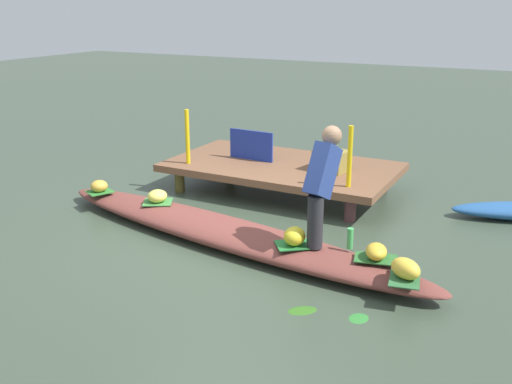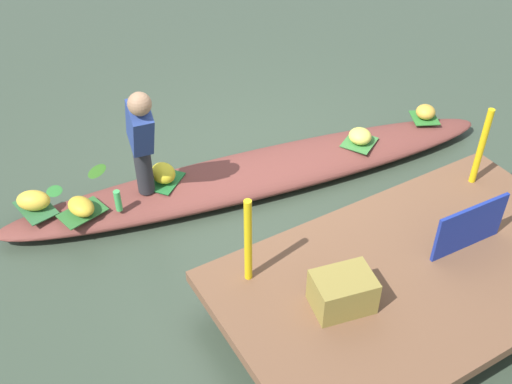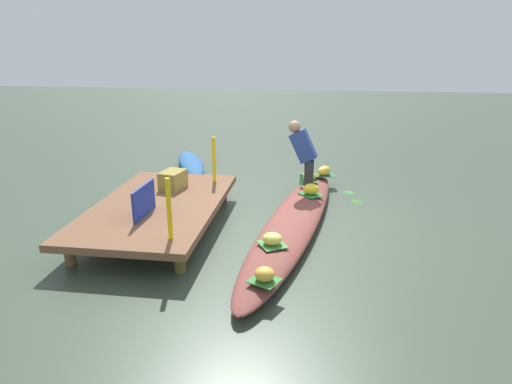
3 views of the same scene
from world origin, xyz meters
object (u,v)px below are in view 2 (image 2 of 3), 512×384
market_banner (470,227)px  produce_crate (343,292)px  banana_bunch_2 (360,136)px  banana_bunch_4 (33,200)px  banana_bunch_0 (81,206)px  vendor_boat (260,173)px  banana_bunch_3 (163,173)px  banana_bunch_1 (426,112)px  vendor_person (141,136)px  water_bottle (118,201)px

market_banner → produce_crate: size_ratio=1.60×
banana_bunch_2 → market_banner: size_ratio=0.36×
market_banner → banana_bunch_2: bearing=-98.6°
banana_bunch_4 → banana_bunch_0: bearing=141.4°
vendor_boat → produce_crate: size_ratio=11.81×
market_banner → banana_bunch_3: bearing=-50.6°
banana_bunch_0 → banana_bunch_2: 2.91m
banana_bunch_3 → produce_crate: (-0.46, 2.24, 0.21)m
banana_bunch_1 → banana_bunch_3: banana_bunch_3 is taller
banana_bunch_2 → produce_crate: produce_crate is taller
banana_bunch_1 → banana_bunch_4: bearing=-8.8°
vendor_boat → vendor_person: bearing=5.2°
banana_bunch_0 → banana_bunch_2: size_ratio=1.16×
vendor_boat → market_banner: market_banner is taller
vendor_boat → vendor_person: vendor_person is taller
banana_bunch_0 → banana_bunch_1: bearing=174.5°
banana_bunch_0 → vendor_person: vendor_person is taller
banana_bunch_0 → banana_bunch_1: 3.83m
vendor_person → banana_bunch_3: bearing=-145.0°
vendor_person → produce_crate: (-0.68, 2.09, -0.38)m
banana_bunch_1 → water_bottle: (3.51, -0.24, 0.03)m
banana_bunch_0 → banana_bunch_3: bearing=-176.1°
vendor_boat → vendor_person: (1.17, -0.07, 0.81)m
banana_bunch_3 → water_bottle: (0.53, 0.18, 0.01)m
banana_bunch_2 → water_bottle: (2.58, -0.25, 0.03)m
banana_bunch_1 → market_banner: 2.25m
banana_bunch_3 → vendor_person: (0.22, 0.15, 0.59)m
water_bottle → banana_bunch_4: bearing=-31.7°
banana_bunch_0 → vendor_person: (-0.62, 0.10, 0.61)m
vendor_boat → market_banner: bearing=119.2°
banana_bunch_3 → produce_crate: bearing=101.6°
water_bottle → market_banner: bearing=137.2°
water_bottle → market_banner: market_banner is taller
vendor_person → produce_crate: size_ratio=2.75×
banana_bunch_4 → market_banner: size_ratio=0.44×
banana_bunch_1 → vendor_person: size_ratio=0.18×
banana_bunch_2 → banana_bunch_3: size_ratio=0.94×
vendor_boat → banana_bunch_0: 1.81m
banana_bunch_4 → water_bottle: bearing=148.3°
banana_bunch_1 → water_bottle: 3.51m
banana_bunch_4 → vendor_person: bearing=158.8°
banana_bunch_2 → produce_crate: bearing=48.6°
banana_bunch_1 → produce_crate: 3.11m
market_banner → banana_bunch_4: bearing=-38.3°
banana_bunch_4 → vendor_person: vendor_person is taller
banana_bunch_0 → banana_bunch_2: banana_bunch_2 is taller
vendor_person → market_banner: bearing=132.5°
banana_bunch_1 → market_banner: (1.27, 1.83, 0.30)m
market_banner → produce_crate: bearing=1.8°
banana_bunch_4 → water_bottle: size_ratio=1.41×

